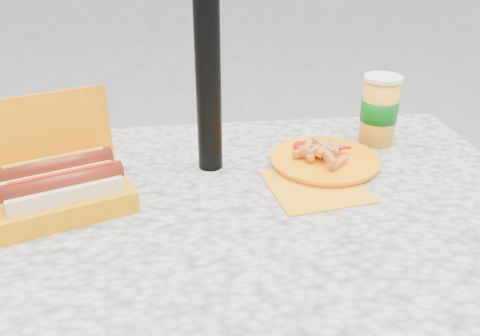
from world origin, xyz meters
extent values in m
cube|color=beige|center=(0.00, 0.00, 0.72)|extent=(1.20, 0.80, 0.05)
cylinder|color=black|center=(-0.50, 0.30, 0.35)|extent=(0.07, 0.07, 0.70)
cylinder|color=black|center=(0.50, 0.30, 0.35)|extent=(0.07, 0.07, 0.70)
cube|color=#FF8300|center=(-0.27, 0.02, 0.77)|extent=(0.27, 0.22, 0.04)
cube|color=#FF8300|center=(-0.30, 0.10, 0.86)|extent=(0.22, 0.10, 0.15)
cube|color=beige|center=(-0.26, -0.01, 0.79)|extent=(0.20, 0.12, 0.05)
cylinder|color=maroon|center=(-0.26, -0.01, 0.82)|extent=(0.20, 0.10, 0.03)
cylinder|color=#A50E00|center=(-0.26, -0.01, 0.84)|extent=(0.16, 0.07, 0.01)
cube|color=beige|center=(-0.28, 0.05, 0.79)|extent=(0.20, 0.12, 0.05)
cylinder|color=maroon|center=(-0.28, 0.05, 0.82)|extent=(0.20, 0.10, 0.03)
cylinder|color=#B88C12|center=(-0.28, 0.05, 0.84)|extent=(0.16, 0.07, 0.01)
cube|color=orange|center=(0.20, 0.05, 0.75)|extent=(0.20, 0.20, 0.00)
cylinder|color=#FF8300|center=(0.24, 0.14, 0.76)|extent=(0.22, 0.22, 0.01)
cylinder|color=#FF8300|center=(0.24, 0.14, 0.76)|extent=(0.23, 0.23, 0.01)
cube|color=#C26D1F|center=(0.20, 0.15, 0.78)|extent=(0.05, 0.04, 0.01)
cube|color=#C26D1F|center=(0.24, 0.14, 0.79)|extent=(0.03, 0.06, 0.01)
cube|color=#C26D1F|center=(0.23, 0.13, 0.79)|extent=(0.04, 0.05, 0.01)
cube|color=#C26D1F|center=(0.23, 0.09, 0.79)|extent=(0.02, 0.06, 0.01)
cube|color=#C26D1F|center=(0.23, 0.17, 0.78)|extent=(0.06, 0.02, 0.01)
cube|color=#C26D1F|center=(0.20, 0.14, 0.78)|extent=(0.02, 0.06, 0.01)
cube|color=#C26D1F|center=(0.26, 0.14, 0.78)|extent=(0.03, 0.06, 0.01)
cube|color=#C26D1F|center=(0.23, 0.13, 0.78)|extent=(0.06, 0.02, 0.01)
cube|color=#C26D1F|center=(0.25, 0.17, 0.78)|extent=(0.05, 0.04, 0.01)
cube|color=#C26D1F|center=(0.20, 0.15, 0.79)|extent=(0.04, 0.06, 0.01)
cube|color=#C26D1F|center=(0.25, 0.09, 0.78)|extent=(0.05, 0.05, 0.01)
cube|color=#C26D1F|center=(0.23, 0.16, 0.79)|extent=(0.02, 0.06, 0.01)
cube|color=#C26D1F|center=(0.23, 0.13, 0.78)|extent=(0.02, 0.06, 0.01)
cube|color=#C26D1F|center=(0.22, 0.19, 0.77)|extent=(0.06, 0.03, 0.01)
cube|color=#C26D1F|center=(0.20, 0.14, 0.78)|extent=(0.06, 0.02, 0.01)
cube|color=#C26D1F|center=(0.24, 0.17, 0.78)|extent=(0.05, 0.04, 0.01)
cube|color=#C26D1F|center=(0.22, 0.14, 0.79)|extent=(0.05, 0.05, 0.01)
ellipsoid|color=#A50E00|center=(0.20, 0.19, 0.77)|extent=(0.05, 0.05, 0.01)
cube|color=#C30707|center=(0.25, 0.15, 0.78)|extent=(0.09, 0.02, 0.00)
cylinder|color=#FFA31C|center=(0.39, 0.24, 0.82)|extent=(0.08, 0.08, 0.15)
cylinder|color=#04550C|center=(0.39, 0.24, 0.83)|extent=(0.08, 0.08, 0.05)
cylinder|color=white|center=(0.39, 0.24, 0.90)|extent=(0.08, 0.08, 0.01)
camera|label=1|loc=(-0.06, -0.79, 1.22)|focal=38.00mm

